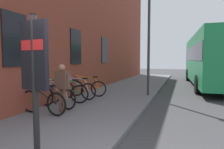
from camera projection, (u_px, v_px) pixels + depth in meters
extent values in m
plane|color=#38383A|center=(176.00, 103.00, 8.19)|extent=(60.00, 60.00, 0.00)
cube|color=slate|center=(126.00, 91.00, 11.00)|extent=(24.00, 3.50, 0.12)
cube|color=brown|center=(100.00, 20.00, 12.32)|extent=(22.00, 0.60, 8.62)
cube|color=black|center=(15.00, 40.00, 5.80)|extent=(0.90, 0.06, 1.60)
cube|color=black|center=(76.00, 47.00, 9.08)|extent=(0.90, 0.06, 1.60)
cube|color=black|center=(104.00, 50.00, 12.35)|extent=(0.90, 0.06, 1.60)
torus|color=black|center=(30.00, 101.00, 6.22)|extent=(0.10, 0.72, 0.72)
torus|color=black|center=(56.00, 104.00, 5.81)|extent=(0.10, 0.72, 0.72)
cylinder|color=black|center=(43.00, 94.00, 5.98)|extent=(0.09, 1.02, 0.58)
cylinder|color=black|center=(41.00, 86.00, 6.00)|extent=(0.08, 0.85, 0.09)
cylinder|color=black|center=(54.00, 96.00, 5.82)|extent=(0.05, 0.19, 0.51)
cube|color=black|center=(52.00, 86.00, 5.83)|extent=(0.11, 0.21, 0.06)
cylinder|color=black|center=(30.00, 83.00, 6.16)|extent=(0.48, 0.05, 0.02)
torus|color=black|center=(46.00, 96.00, 7.10)|extent=(0.19, 0.72, 0.72)
torus|color=black|center=(68.00, 99.00, 6.56)|extent=(0.19, 0.72, 0.72)
cylinder|color=silver|center=(57.00, 90.00, 6.80)|extent=(0.23, 1.01, 0.58)
cylinder|color=silver|center=(55.00, 83.00, 6.82)|extent=(0.20, 0.84, 0.09)
cylinder|color=silver|center=(66.00, 92.00, 6.58)|extent=(0.07, 0.19, 0.51)
cube|color=black|center=(64.00, 83.00, 6.60)|extent=(0.14, 0.22, 0.06)
cylinder|color=silver|center=(47.00, 80.00, 7.03)|extent=(0.48, 0.11, 0.02)
torus|color=black|center=(52.00, 94.00, 7.55)|extent=(0.28, 0.70, 0.72)
torus|color=black|center=(79.00, 94.00, 7.51)|extent=(0.28, 0.70, 0.72)
cylinder|color=#267F3F|center=(66.00, 87.00, 7.51)|extent=(0.35, 0.98, 0.58)
cylinder|color=#267F3F|center=(64.00, 80.00, 7.49)|extent=(0.30, 0.82, 0.09)
cylinder|color=#267F3F|center=(77.00, 88.00, 7.50)|extent=(0.09, 0.19, 0.51)
cube|color=black|center=(75.00, 80.00, 7.48)|extent=(0.16, 0.22, 0.06)
cylinder|color=#267F3F|center=(53.00, 79.00, 7.50)|extent=(0.46, 0.17, 0.02)
torus|color=black|center=(67.00, 90.00, 8.54)|extent=(0.10, 0.72, 0.72)
torus|color=black|center=(88.00, 91.00, 8.13)|extent=(0.10, 0.72, 0.72)
cylinder|color=silver|center=(78.00, 84.00, 8.30)|extent=(0.09, 1.02, 0.58)
cylinder|color=silver|center=(76.00, 78.00, 8.31)|extent=(0.08, 0.85, 0.09)
cylinder|color=silver|center=(87.00, 85.00, 8.14)|extent=(0.05, 0.19, 0.51)
cube|color=black|center=(85.00, 78.00, 8.15)|extent=(0.11, 0.20, 0.06)
cylinder|color=silver|center=(68.00, 76.00, 8.47)|extent=(0.48, 0.05, 0.02)
torus|color=black|center=(76.00, 88.00, 9.00)|extent=(0.23, 0.71, 0.72)
torus|color=black|center=(99.00, 89.00, 8.88)|extent=(0.23, 0.71, 0.72)
cylinder|color=orange|center=(88.00, 83.00, 8.92)|extent=(0.27, 1.00, 0.58)
cylinder|color=orange|center=(86.00, 77.00, 8.91)|extent=(0.23, 0.84, 0.09)
cylinder|color=orange|center=(97.00, 83.00, 8.87)|extent=(0.08, 0.19, 0.51)
cube|color=black|center=(95.00, 77.00, 8.86)|extent=(0.14, 0.22, 0.06)
cylinder|color=orange|center=(77.00, 75.00, 8.95)|extent=(0.47, 0.14, 0.02)
cylinder|color=black|center=(35.00, 90.00, 3.14)|extent=(0.10, 0.10, 2.40)
cube|color=black|center=(34.00, 56.00, 3.10)|extent=(0.16, 0.56, 1.10)
cube|color=red|center=(34.00, 45.00, 3.09)|extent=(0.16, 0.50, 0.16)
cube|color=#1E8C4C|center=(211.00, 59.00, 13.03)|extent=(10.62, 3.05, 3.00)
cube|color=black|center=(212.00, 54.00, 13.00)|extent=(10.41, 3.08, 0.90)
cylinder|color=black|center=(198.00, 84.00, 10.28)|extent=(1.01, 0.30, 1.00)
cylinder|color=black|center=(219.00, 76.00, 15.99)|extent=(1.01, 0.30, 1.00)
cylinder|color=black|center=(188.00, 75.00, 16.69)|extent=(1.01, 0.30, 1.00)
cylinder|color=brown|center=(64.00, 101.00, 6.23)|extent=(0.11, 0.11, 0.76)
cylinder|color=brown|center=(61.00, 100.00, 6.30)|extent=(0.11, 0.11, 0.76)
cube|color=brown|center=(62.00, 80.00, 6.21)|extent=(0.27, 0.47, 0.57)
sphere|color=tan|center=(62.00, 67.00, 6.18)|extent=(0.21, 0.21, 0.21)
cylinder|color=brown|center=(68.00, 81.00, 6.10)|extent=(0.09, 0.09, 0.51)
cylinder|color=brown|center=(56.00, 81.00, 6.33)|extent=(0.09, 0.09, 0.51)
cylinder|color=#333338|center=(149.00, 39.00, 9.08)|extent=(0.12, 0.12, 5.28)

